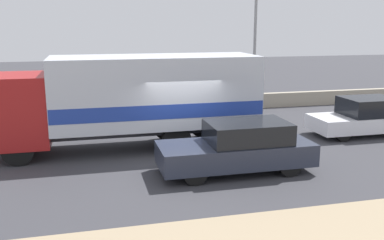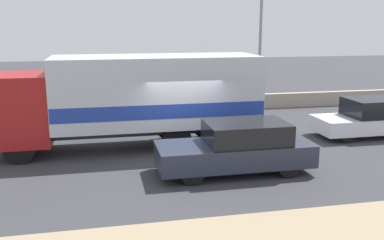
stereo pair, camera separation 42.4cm
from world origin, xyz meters
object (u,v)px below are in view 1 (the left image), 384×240
Objects in this scene: box_truck at (134,98)px; car_sedan_second at (364,117)px; street_lamp at (255,42)px; car_hatchback at (239,147)px.

box_truck is 2.28× the size of car_sedan_second.
street_lamp is 9.63m from car_hatchback.
car_hatchback is 1.15× the size of car_sedan_second.
street_lamp is 8.52m from box_truck.
car_hatchback is (-3.81, -8.42, -2.69)m from street_lamp.
car_hatchback is 6.94m from car_sedan_second.
box_truck is at bearing -49.67° from car_hatchback.
box_truck is 4.30m from car_hatchback.
car_sedan_second is at bearing 178.60° from box_truck.
street_lamp is 1.28× the size of car_hatchback.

